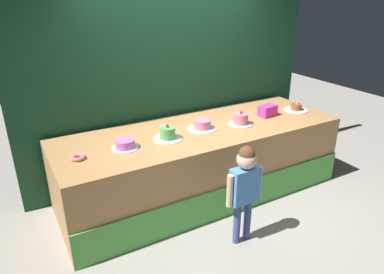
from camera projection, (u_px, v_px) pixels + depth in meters
ground_plane at (227, 215)px, 4.04m from camera, size 12.00×12.00×0.00m
stage_platform at (202, 162)px, 4.32m from camera, size 3.45×1.17×0.88m
curtain_backdrop at (175, 74)px, 4.49m from camera, size 4.05×0.08×2.80m
child_figure at (245, 182)px, 3.38m from camera, size 0.41×0.19×1.07m
pink_box at (268, 111)px, 4.54m from camera, size 0.26×0.17×0.14m
donut at (78, 157)px, 3.40m from camera, size 0.14×0.14×0.04m
cake_far_left at (125, 144)px, 3.63m from camera, size 0.29×0.29×0.10m
cake_left at (168, 134)px, 3.85m from camera, size 0.33×0.33×0.17m
cake_center at (202, 125)px, 4.13m from camera, size 0.35×0.35×0.11m
cake_right at (241, 119)px, 4.27m from camera, size 0.30×0.30×0.17m
cake_far_right at (296, 108)px, 4.76m from camera, size 0.33×0.33×0.13m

